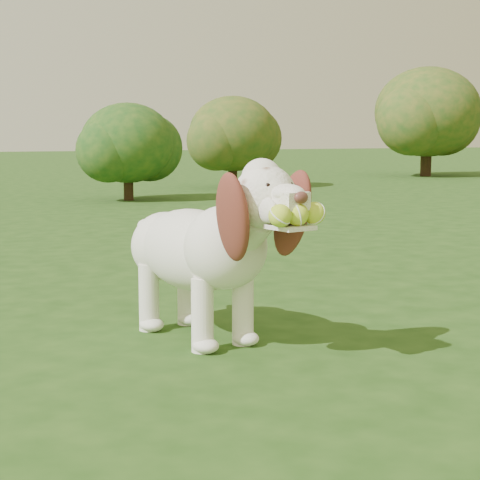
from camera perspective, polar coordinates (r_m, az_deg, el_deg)
name	(u,v)px	position (r m, az deg, el deg)	size (l,w,h in m)	color
ground	(158,374)	(3.06, -5.85, -9.44)	(80.00, 80.00, 0.00)	#1D3E11
dog	(206,244)	(3.42, -2.41, -0.29)	(0.54, 1.23, 0.80)	white
shrub_h	(427,112)	(17.67, 13.19, 8.85)	(2.23, 2.23, 2.31)	#382314
shrub_c	(128,143)	(10.99, -7.99, 6.84)	(1.27, 1.27, 1.32)	#382314
shrub_d	(233,134)	(13.49, -0.52, 7.56)	(1.48, 1.48, 1.53)	#382314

